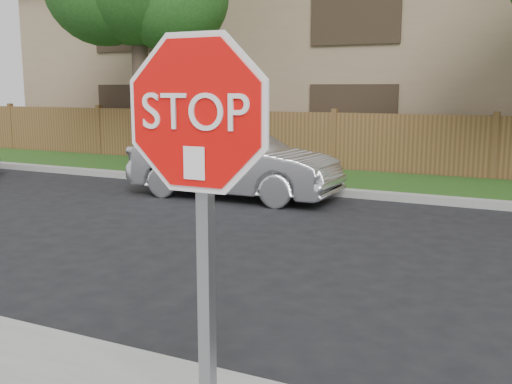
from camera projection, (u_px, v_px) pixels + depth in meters
The scene contains 5 objects.
far_curb at pixel (476, 203), 11.44m from camera, with size 70.00×0.30×0.15m, color gray.
grass_strip at pixel (485, 191), 12.90m from camera, with size 70.00×3.00×0.12m, color #1E4714.
fence at pixel (495, 150), 14.18m from camera, with size 70.00×0.12×1.60m, color brown.
stop_sign at pixel (200, 184), 2.74m from camera, with size 1.01×0.13×2.55m.
sedan_left at pixel (234, 163), 12.34m from camera, with size 1.53×4.39×1.45m, color #BCBCC1.
Camera 1 is at (1.21, -3.79, 2.27)m, focal length 42.00 mm.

